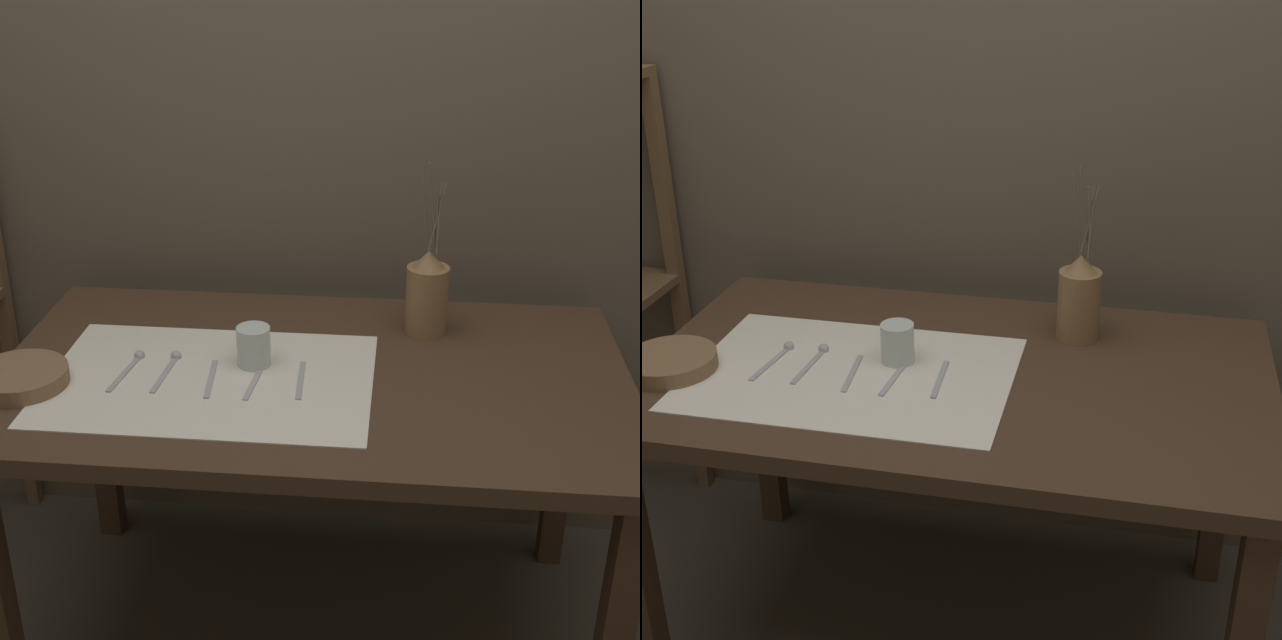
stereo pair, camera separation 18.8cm
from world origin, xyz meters
The scene contains 12 objects.
ground_plane centered at (0.00, 0.00, 0.00)m, with size 12.00×12.00×0.00m, color #473F35.
stone_wall_back centered at (0.00, 0.51, 1.20)m, with size 7.00×0.06×2.40m.
wooden_table centered at (0.00, 0.00, 0.65)m, with size 1.37×0.80×0.74m.
linen_cloth centered at (-0.21, -0.06, 0.74)m, with size 0.69×0.48×0.00m.
pitcher_with_flowers centered at (0.25, 0.22, 0.84)m, with size 0.10×0.10×0.42m.
wooden_bowl centered at (-0.60, -0.13, 0.76)m, with size 0.20×0.20×0.04m.
glass_tumbler_near centered at (-0.13, 0.01, 0.79)m, with size 0.07×0.07×0.09m.
spoon_outer centered at (-0.39, -0.01, 0.75)m, with size 0.04×0.17×0.02m.
spoon_inner centered at (-0.31, -0.01, 0.75)m, with size 0.03×0.18×0.02m.
knife_center centered at (-0.21, -0.07, 0.75)m, with size 0.03×0.16×0.00m.
fork_outer centered at (-0.11, -0.07, 0.75)m, with size 0.02×0.16×0.00m.
fork_inner centered at (-0.02, -0.06, 0.75)m, with size 0.02×0.16×0.00m.
Camera 1 is at (0.19, -1.70, 1.65)m, focal length 50.00 mm.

